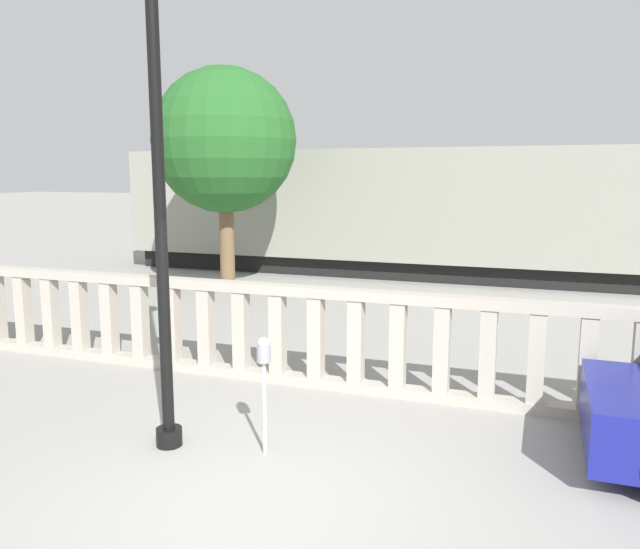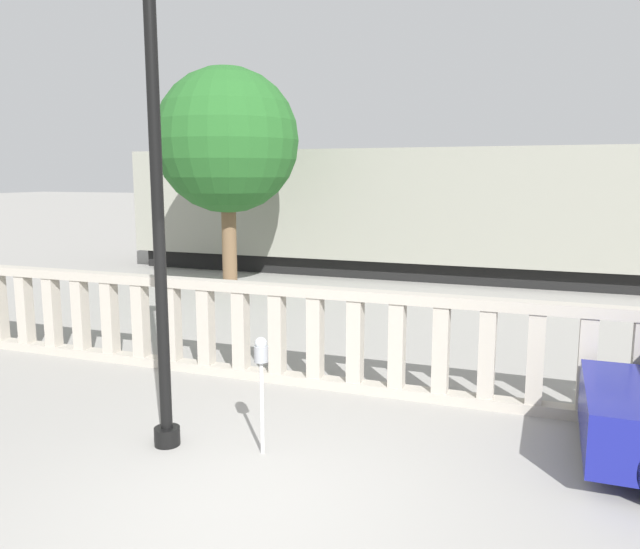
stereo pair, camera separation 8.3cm
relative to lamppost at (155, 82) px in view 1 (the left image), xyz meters
The scene contains 6 objects.
ground_plane 4.21m from the lamppost, 32.17° to the right, with size 160.00×160.00×0.00m, color gray.
balustrade 4.20m from the lamppost, 59.12° to the left, with size 17.00×0.24×1.42m.
lamppost is the anchor object (origin of this frame).
parking_meter 3.06m from the lamppost, ahead, with size 0.15×0.15×1.28m.
train_near 12.97m from the lamppost, 79.63° to the left, with size 21.48×3.11×4.25m.
tree_left 9.19m from the lamppost, 114.26° to the left, with size 3.56×3.56×5.55m.
Camera 1 is at (2.35, -4.63, 2.95)m, focal length 35.00 mm.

